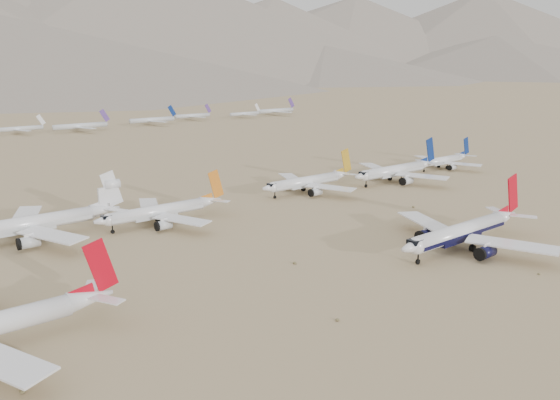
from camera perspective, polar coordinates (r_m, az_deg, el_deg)
name	(u,v)px	position (r m, az deg, el deg)	size (l,w,h in m)	color
ground	(417,254)	(150.33, 14.09, -5.46)	(7000.00, 7000.00, 0.00)	#836C4C
main_airliner	(465,231)	(157.03, 18.76, -3.07)	(50.59, 49.41, 17.85)	white
row2_navy_widebody	(397,170)	(238.93, 12.11, 3.05)	(48.38, 47.31, 17.21)	white
row2_gold_tail	(309,181)	(214.10, 3.07, 1.96)	(43.47, 42.51, 15.48)	white
row2_orange_tail	(163,211)	(175.34, -12.14, -1.10)	(42.25, 41.33, 15.07)	white
row2_white_trijet	(38,222)	(171.25, -23.98, -2.11)	(49.08, 47.97, 17.39)	white
row2_blue_far	(444,160)	(275.48, 16.76, 3.99)	(38.61, 37.75, 13.72)	white
distant_storage_row	(34,128)	(436.06, -24.28, 6.92)	(514.97, 58.83, 14.25)	silver
foothills	(179,56)	(1346.91, -10.56, 14.59)	(4637.50, 1395.00, 155.00)	slate
desert_scrub	(421,317)	(114.09, 14.52, -11.77)	(206.06, 121.67, 0.63)	brown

